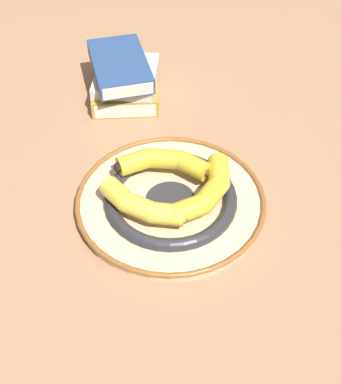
% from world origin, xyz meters
% --- Properties ---
extents(ground_plane, '(2.80, 2.80, 0.00)m').
position_xyz_m(ground_plane, '(0.00, 0.00, 0.00)').
color(ground_plane, '#A87A56').
extents(decorative_bowl, '(0.33, 0.33, 0.03)m').
position_xyz_m(decorative_bowl, '(0.01, -0.01, 0.01)').
color(decorative_bowl, beige).
rests_on(decorative_bowl, ground_plane).
extents(banana_a, '(0.12, 0.16, 0.04)m').
position_xyz_m(banana_a, '(-0.02, -0.06, 0.05)').
color(banana_a, yellow).
rests_on(banana_a, decorative_bowl).
extents(banana_b, '(0.11, 0.17, 0.04)m').
position_xyz_m(banana_b, '(0.07, -0.03, 0.05)').
color(banana_b, yellow).
rests_on(banana_b, decorative_bowl).
extents(banana_c, '(0.15, 0.12, 0.04)m').
position_xyz_m(banana_c, '(-0.00, 0.05, 0.05)').
color(banana_c, yellow).
rests_on(banana_c, decorative_bowl).
extents(book_stack, '(0.20, 0.19, 0.10)m').
position_xyz_m(book_stack, '(0.36, -0.04, 0.05)').
color(book_stack, '#B28933').
rests_on(book_stack, ground_plane).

